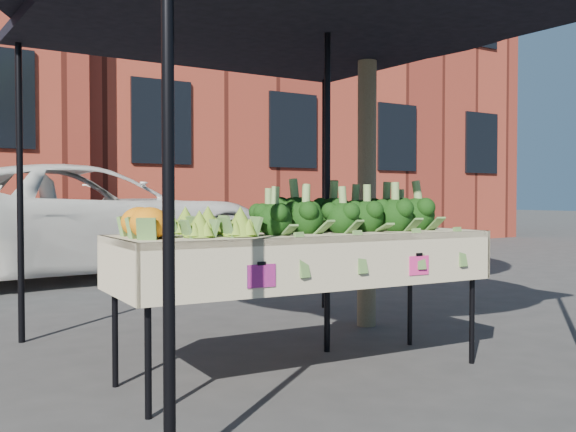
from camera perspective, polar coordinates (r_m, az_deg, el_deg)
The scene contains 9 objects.
ground at distance 4.14m, azimuth 1.95°, elevation -14.10°, with size 90.00×90.00×0.00m, color #303032.
table at distance 4.17m, azimuth 1.52°, elevation -7.65°, with size 2.45×0.95×0.90m.
canopy at distance 4.60m, azimuth -0.66°, elevation 4.73°, with size 3.16×3.16×2.74m, color black, non-canonical shape.
broccoli_heap at distance 4.32m, azimuth 4.88°, elevation 0.64°, with size 1.50×0.60×0.29m, color black.
romanesco_cluster at distance 3.81m, azimuth -7.04°, elevation -0.02°, with size 0.46×0.60×0.23m, color #9AB236.
cauliflower_pair at distance 3.69m, azimuth -12.42°, elevation -0.28°, with size 0.26×0.46×0.20m, color orange.
vehicle at distance 9.75m, azimuth -17.49°, elevation 11.61°, with size 2.60×1.57×5.64m, color white.
street_tree at distance 5.84m, azimuth 6.93°, elevation 13.77°, with size 2.39×2.39×4.70m, color #1E4C14, non-canonical shape.
building_right at distance 18.56m, azimuth -2.63°, elevation 11.38°, with size 12.00×8.00×8.50m, color maroon.
Camera 1 is at (-2.29, -3.26, 1.13)m, focal length 40.77 mm.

